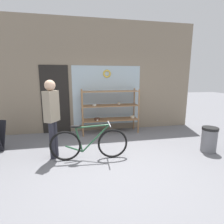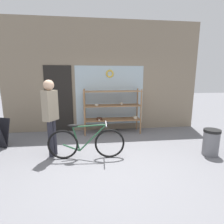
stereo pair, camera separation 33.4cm
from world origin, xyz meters
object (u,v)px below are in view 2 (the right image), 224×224
Objects in this scene: display_case at (112,107)px; trash_bin at (211,141)px; bicycle at (86,143)px; pedestrian at (51,112)px.

trash_bin is (2.02, -1.90, -0.50)m from display_case.
trash_bin is at bearing -0.43° from bicycle.
bicycle is 2.75× the size of trash_bin.
bicycle is (-0.78, -1.74, -0.47)m from display_case.
bicycle is at bearing -114.15° from display_case.
pedestrian reaches higher than trash_bin.
display_case is 1.96m from bicycle.
bicycle reaches higher than trash_bin.
display_case reaches higher than trash_bin.
bicycle is at bearing 176.56° from trash_bin.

